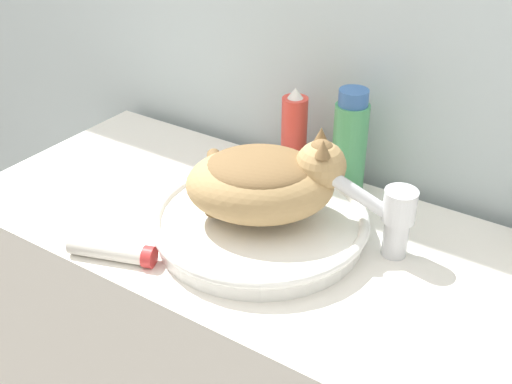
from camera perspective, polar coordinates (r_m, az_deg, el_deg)
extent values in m
cube|color=silver|center=(1.29, 10.49, 15.90)|extent=(8.00, 0.05, 2.40)
cylinder|color=white|center=(1.17, 0.34, -3.04)|extent=(0.38, 0.38, 0.04)
torus|color=white|center=(1.16, 0.34, -2.27)|extent=(0.40, 0.40, 0.02)
ellipsoid|color=tan|center=(1.12, 0.35, 0.67)|extent=(0.33, 0.31, 0.12)
ellipsoid|color=brown|center=(1.11, 0.36, 2.12)|extent=(0.25, 0.24, 0.05)
sphere|color=tan|center=(1.11, 5.76, 2.32)|extent=(0.09, 0.09, 0.09)
sphere|color=brown|center=(1.10, 5.83, 3.44)|extent=(0.05, 0.05, 0.05)
cone|color=brown|center=(1.07, 5.97, 3.86)|extent=(0.03, 0.03, 0.03)
cone|color=brown|center=(1.11, 5.81, 5.03)|extent=(0.03, 0.03, 0.03)
cylinder|color=brown|center=(1.23, -3.83, 1.01)|extent=(0.15, 0.19, 0.03)
cylinder|color=silver|center=(1.14, 12.30, -3.94)|extent=(0.04, 0.04, 0.07)
cylinder|color=silver|center=(1.10, 9.57, -0.52)|extent=(0.13, 0.07, 0.09)
cylinder|color=silver|center=(1.10, 12.67, -1.20)|extent=(0.06, 0.06, 0.06)
cylinder|color=#DB3D33|center=(1.34, 3.39, 4.90)|extent=(0.05, 0.05, 0.17)
cone|color=white|center=(1.30, 3.53, 8.78)|extent=(0.03, 0.03, 0.02)
cylinder|color=#4CA366|center=(1.28, 8.29, 3.78)|extent=(0.07, 0.07, 0.19)
cylinder|color=#3866AD|center=(1.24, 8.67, 8.31)|extent=(0.06, 0.06, 0.03)
cylinder|color=silver|center=(1.14, -13.11, -5.05)|extent=(0.14, 0.08, 0.03)
cylinder|color=red|center=(1.11, -9.48, -5.71)|extent=(0.03, 0.04, 0.04)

